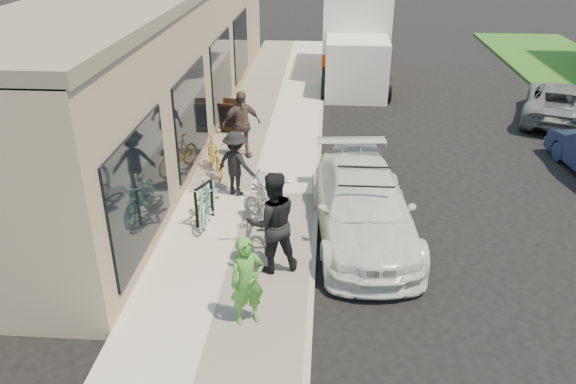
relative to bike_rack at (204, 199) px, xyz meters
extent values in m
plane|color=black|center=(2.74, -1.56, -0.67)|extent=(120.00, 120.00, 0.00)
cube|color=#BAB3A7|center=(0.74, 1.44, -0.60)|extent=(3.00, 34.00, 0.15)
cube|color=gray|center=(2.29, 1.44, -0.61)|extent=(0.12, 34.00, 0.13)
cube|color=tan|center=(-2.51, 6.44, 1.33)|extent=(3.50, 20.00, 4.00)
cube|color=black|center=(-0.74, -1.56, 0.93)|extent=(0.06, 3.00, 2.20)
cube|color=black|center=(-0.74, 2.44, 0.93)|extent=(0.06, 3.00, 2.20)
cube|color=black|center=(-0.74, 6.44, 0.93)|extent=(0.06, 3.00, 2.20)
cube|color=black|center=(-0.74, 10.44, 0.93)|extent=(0.06, 3.00, 2.20)
cylinder|color=black|center=(-0.11, -0.26, -0.10)|extent=(0.06, 0.06, 0.83)
cylinder|color=black|center=(0.11, 0.26, -0.10)|extent=(0.06, 0.06, 0.83)
cylinder|color=black|center=(0.00, 0.00, 0.31)|extent=(0.28, 0.53, 0.06)
cube|color=#311A0D|center=(-0.37, 5.17, -0.05)|extent=(0.60, 0.33, 0.93)
cube|color=#311A0D|center=(-0.31, 5.51, -0.05)|extent=(0.60, 0.33, 0.93)
cube|color=black|center=(-0.37, 5.14, 0.00)|extent=(0.47, 0.23, 0.67)
imported|color=silver|center=(3.25, -0.11, 0.00)|extent=(2.30, 4.78, 1.34)
cylinder|color=black|center=(3.25, -0.61, 0.69)|extent=(1.06, 0.04, 0.04)
cylinder|color=black|center=(3.25, 0.28, 0.69)|extent=(1.06, 0.04, 0.04)
imported|color=#9E9EA3|center=(3.29, 1.87, -0.12)|extent=(1.42, 3.31, 1.11)
cube|color=silver|center=(3.47, 9.63, 0.35)|extent=(2.17, 2.17, 2.04)
cube|color=black|center=(3.47, 9.63, 0.78)|extent=(1.99, 0.09, 0.97)
cube|color=silver|center=(3.50, 12.85, 0.99)|extent=(2.52, 4.54, 3.11)
cube|color=red|center=(3.50, 12.85, 0.29)|extent=(2.54, 4.56, 0.59)
cylinder|color=black|center=(2.39, 9.10, -0.24)|extent=(0.28, 0.86, 0.86)
cylinder|color=black|center=(4.53, 9.08, -0.24)|extent=(0.28, 0.86, 0.86)
cylinder|color=black|center=(2.40, 10.28, -0.24)|extent=(0.28, 0.86, 0.86)
cylinder|color=black|center=(4.55, 10.26, -0.24)|extent=(0.28, 0.86, 0.86)
cylinder|color=black|center=(2.45, 14.36, -0.24)|extent=(0.28, 0.86, 0.86)
cylinder|color=black|center=(4.59, 14.34, -0.24)|extent=(0.28, 0.86, 0.86)
imported|color=slate|center=(9.77, 7.57, -0.08)|extent=(3.33, 4.65, 1.17)
imported|color=silver|center=(1.27, -0.17, 0.17)|extent=(1.42, 2.76, 1.38)
imported|color=#469331|center=(1.33, -3.10, 0.23)|extent=(0.64, 0.55, 1.50)
imported|color=black|center=(1.58, -1.61, 0.43)|extent=(1.11, 0.98, 1.90)
imported|color=#80C0B5|center=(-0.03, 0.04, -0.07)|extent=(0.59, 1.55, 0.91)
imported|color=#80C0B5|center=(0.04, 0.27, -0.10)|extent=(0.65, 1.64, 0.85)
imported|color=gold|center=(-0.25, 2.46, -0.06)|extent=(1.00, 1.57, 0.92)
imported|color=black|center=(0.47, 1.33, 0.23)|extent=(1.12, 0.95, 1.50)
imported|color=brown|center=(0.27, 3.52, 0.37)|extent=(1.13, 0.87, 1.78)
camera|label=1|loc=(2.46, -10.10, 5.29)|focal=35.00mm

